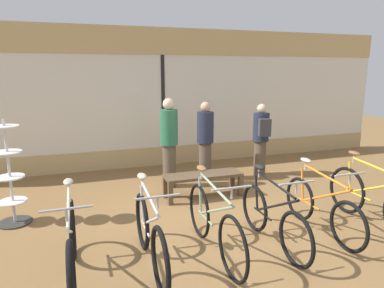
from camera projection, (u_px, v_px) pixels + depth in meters
ground_plane at (227, 230)px, 4.94m from camera, size 24.00×24.00×0.00m
shop_back_wall at (163, 97)px, 8.01m from camera, size 12.00×0.08×3.20m
bicycle_far_left at (72, 248)px, 3.67m from camera, size 0.46×1.81×1.05m
bicycle_left at (150, 236)px, 3.93m from camera, size 0.46×1.71×1.04m
bicycle_center_left at (213, 224)px, 4.20m from camera, size 0.46×1.81×1.05m
bicycle_center_right at (273, 219)px, 4.43m from camera, size 0.46×1.66×1.02m
bicycle_right at (321, 208)px, 4.78m from camera, size 0.46×1.67×1.01m
bicycle_far_right at (373, 200)px, 5.00m from camera, size 0.46×1.83×1.06m
accessory_rack at (11, 182)px, 5.02m from camera, size 0.48×0.48×1.58m
display_bench at (203, 178)px, 6.16m from camera, size 1.40×0.44×0.43m
customer_near_rack at (261, 138)px, 7.34m from camera, size 0.41×0.53×1.56m
customer_by_window at (169, 141)px, 6.59m from camera, size 0.37×0.37×1.74m
customer_mid_floor at (205, 140)px, 7.03m from camera, size 0.48×0.48×1.63m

